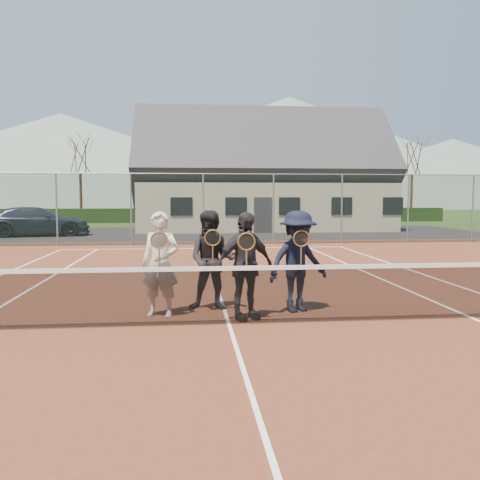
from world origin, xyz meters
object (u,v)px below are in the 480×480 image
(car_c, at_px, (37,222))
(player_c, at_px, (245,266))
(tennis_net, at_px, (229,293))
(player_a, at_px, (160,264))
(clubhouse, at_px, (262,165))
(player_d, at_px, (298,261))
(player_b, at_px, (212,260))

(car_c, distance_m, player_c, 20.69)
(tennis_net, height_order, player_a, player_a)
(clubhouse, relative_size, player_a, 8.67)
(tennis_net, distance_m, player_d, 1.58)
(car_c, xyz_separation_m, player_b, (8.18, -17.99, 0.17))
(player_a, relative_size, player_b, 1.00)
(clubhouse, relative_size, player_b, 8.67)
(player_a, xyz_separation_m, player_c, (1.41, -0.37, -0.00))
(tennis_net, bearing_deg, player_b, 100.75)
(tennis_net, relative_size, player_c, 6.49)
(car_c, relative_size, tennis_net, 0.44)
(tennis_net, relative_size, player_a, 6.49)
(tennis_net, distance_m, player_a, 1.37)
(player_b, bearing_deg, player_a, -155.30)
(car_c, bearing_deg, player_b, -166.20)
(tennis_net, relative_size, clubhouse, 0.75)
(car_c, relative_size, player_d, 2.89)
(player_a, height_order, player_c, same)
(tennis_net, xyz_separation_m, clubhouse, (4.00, 24.00, 3.45))
(clubhouse, bearing_deg, car_c, -158.48)
(player_a, bearing_deg, tennis_net, -32.17)
(player_b, height_order, player_d, same)
(player_c, bearing_deg, car_c, 114.82)
(player_b, bearing_deg, car_c, 114.45)
(tennis_net, bearing_deg, player_c, 48.95)
(player_d, bearing_deg, player_b, 168.62)
(car_c, xyz_separation_m, clubhouse, (12.39, 4.89, 3.24))
(tennis_net, height_order, player_c, player_c)
(car_c, height_order, player_c, player_c)
(clubhouse, xyz_separation_m, player_a, (-5.12, -23.30, -3.07))
(car_c, bearing_deg, clubhouse, -79.13)
(player_b, bearing_deg, clubhouse, 79.57)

